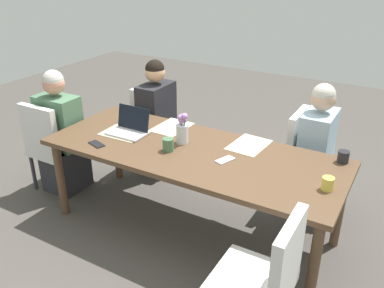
# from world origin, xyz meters

# --- Properties ---
(ground_plane) EXTENTS (10.00, 10.00, 0.00)m
(ground_plane) POSITION_xyz_m (0.00, 0.00, 0.00)
(ground_plane) COLOR #4C4742
(dining_table) EXTENTS (2.36, 0.92, 0.74)m
(dining_table) POSITION_xyz_m (0.00, 0.00, 0.67)
(dining_table) COLOR brown
(dining_table) RESTS_ON ground_plane
(chair_head_right_left_near) EXTENTS (0.44, 0.44, 0.90)m
(chair_head_right_left_near) POSITION_xyz_m (1.47, 0.11, 0.50)
(chair_head_right_left_near) COLOR silver
(chair_head_right_left_near) RESTS_ON ground_plane
(person_head_right_left_near) EXTENTS (0.40, 0.36, 1.19)m
(person_head_right_left_near) POSITION_xyz_m (1.41, 0.03, 0.53)
(person_head_right_left_near) COLOR #2D2D33
(person_head_right_left_near) RESTS_ON ground_plane
(chair_near_left_mid) EXTENTS (0.44, 0.44, 0.90)m
(chair_near_left_mid) POSITION_xyz_m (-0.71, -0.82, 0.50)
(chair_near_left_mid) COLOR silver
(chair_near_left_mid) RESTS_ON ground_plane
(person_near_left_mid) EXTENTS (0.36, 0.40, 1.19)m
(person_near_left_mid) POSITION_xyz_m (-0.78, -0.76, 0.53)
(person_near_left_mid) COLOR #2D2D33
(person_near_left_mid) RESTS_ON ground_plane
(chair_near_left_far) EXTENTS (0.44, 0.44, 0.90)m
(chair_near_left_far) POSITION_xyz_m (0.92, -0.79, 0.50)
(chair_near_left_far) COLOR silver
(chair_near_left_far) RESTS_ON ground_plane
(person_near_left_far) EXTENTS (0.36, 0.40, 1.19)m
(person_near_left_far) POSITION_xyz_m (0.84, -0.73, 0.53)
(person_near_left_far) COLOR #2D2D33
(person_near_left_far) RESTS_ON ground_plane
(chair_far_right_near) EXTENTS (0.44, 0.44, 0.90)m
(chair_far_right_near) POSITION_xyz_m (-0.90, 0.76, 0.50)
(chair_far_right_near) COLOR silver
(chair_far_right_near) RESTS_ON ground_plane
(flower_vase) EXTENTS (0.11, 0.10, 0.27)m
(flower_vase) POSITION_xyz_m (0.13, -0.07, 0.86)
(flower_vase) COLOR silver
(flower_vase) RESTS_ON dining_table
(placemat_head_right_left_near) EXTENTS (0.37, 0.27, 0.00)m
(placemat_head_right_left_near) POSITION_xyz_m (0.66, 0.01, 0.74)
(placemat_head_right_left_near) COLOR beige
(placemat_head_right_left_near) RESTS_ON dining_table
(placemat_near_left_mid) EXTENTS (0.28, 0.38, 0.00)m
(placemat_near_left_mid) POSITION_xyz_m (-0.35, -0.30, 0.74)
(placemat_near_left_mid) COLOR beige
(placemat_near_left_mid) RESTS_ON dining_table
(placemat_near_left_far) EXTENTS (0.27, 0.37, 0.00)m
(placemat_near_left_far) POSITION_xyz_m (0.38, -0.30, 0.74)
(placemat_near_left_far) COLOR beige
(placemat_near_left_far) RESTS_ON dining_table
(laptop_head_right_left_near) EXTENTS (0.32, 0.22, 0.21)m
(laptop_head_right_left_near) POSITION_xyz_m (0.62, -0.01, 0.79)
(laptop_head_right_left_near) COLOR silver
(laptop_head_right_left_near) RESTS_ON dining_table
(coffee_mug_near_left) EXTENTS (0.08, 0.08, 0.09)m
(coffee_mug_near_left) POSITION_xyz_m (-1.06, -0.37, 0.79)
(coffee_mug_near_left) COLOR #232328
(coffee_mug_near_left) RESTS_ON dining_table
(coffee_mug_near_right) EXTENTS (0.08, 0.08, 0.09)m
(coffee_mug_near_right) POSITION_xyz_m (-1.05, 0.07, 0.79)
(coffee_mug_near_right) COLOR #DBC64C
(coffee_mug_near_right) RESTS_ON dining_table
(coffee_mug_centre_left) EXTENTS (0.09, 0.09, 0.10)m
(coffee_mug_centre_left) POSITION_xyz_m (0.15, 0.10, 0.79)
(coffee_mug_centre_left) COLOR #47704C
(coffee_mug_centre_left) RESTS_ON dining_table
(phone_black) EXTENTS (0.16, 0.11, 0.01)m
(phone_black) POSITION_xyz_m (0.71, 0.30, 0.75)
(phone_black) COLOR black
(phone_black) RESTS_ON dining_table
(phone_silver) EXTENTS (0.12, 0.17, 0.01)m
(phone_silver) POSITION_xyz_m (-0.30, 0.03, 0.75)
(phone_silver) COLOR silver
(phone_silver) RESTS_ON dining_table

